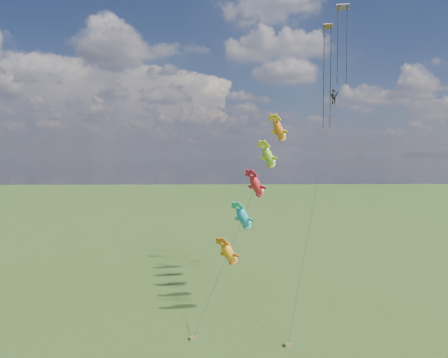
{
  "coord_description": "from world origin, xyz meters",
  "views": [
    {
      "loc": [
        14.19,
        -26.47,
        11.88
      ],
      "look_at": [
        15.19,
        9.68,
        9.89
      ],
      "focal_mm": 35.0,
      "sensor_mm": 36.0,
      "label": 1
    }
  ],
  "objects": [
    {
      "name": "parafoil_rig",
      "position": [
        25.18,
        13.08,
        19.08
      ],
      "size": [
        8.48,
        15.95,
        26.1
      ],
      "rotation": [
        0.0,
        0.0,
        -0.38
      ],
      "color": "brown",
      "rests_on": "ground"
    },
    {
      "name": "fish_windsock_rig",
      "position": [
        17.72,
        8.46,
        9.41
      ],
      "size": [
        8.71,
        13.51,
        16.77
      ],
      "rotation": [
        0.0,
        0.0,
        -0.25
      ],
      "color": "brown",
      "rests_on": "ground"
    }
  ]
}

